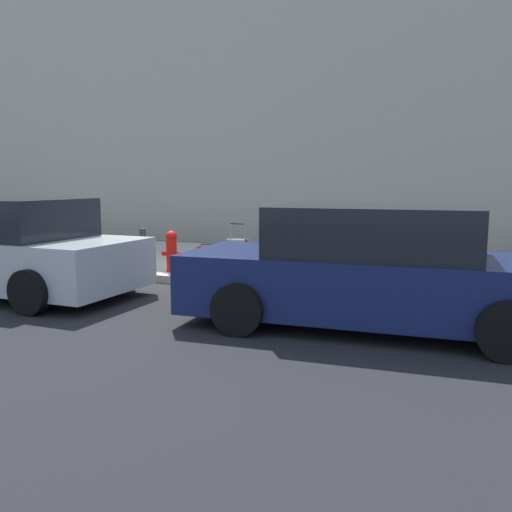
{
  "coord_description": "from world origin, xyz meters",
  "views": [
    {
      "loc": [
        -4.73,
        8.24,
        1.82
      ],
      "look_at": [
        -1.85,
        0.55,
        0.67
      ],
      "focal_mm": 36.92,
      "sensor_mm": 36.0,
      "label": 1
    }
  ],
  "objects_px": {
    "suitcase_teal_2": "(308,261)",
    "parked_car_silver_1": "(12,250)",
    "suitcase_olive_3": "(283,263)",
    "suitcase_maroon_6": "(212,260)",
    "suitcase_navy_0": "(362,261)",
    "parked_car_navy_0": "(372,271)",
    "suitcase_black_1": "(334,262)",
    "bollard_post": "(143,250)",
    "suitcase_silver_5": "(238,257)",
    "suitcase_red_4": "(261,262)",
    "fire_hydrant": "(172,250)"
  },
  "relations": [
    {
      "from": "suitcase_olive_3",
      "to": "bollard_post",
      "type": "height_order",
      "value": "bollard_post"
    },
    {
      "from": "suitcase_teal_2",
      "to": "parked_car_navy_0",
      "type": "height_order",
      "value": "parked_car_navy_0"
    },
    {
      "from": "suitcase_navy_0",
      "to": "suitcase_black_1",
      "type": "bearing_deg",
      "value": 9.79
    },
    {
      "from": "suitcase_black_1",
      "to": "suitcase_teal_2",
      "type": "distance_m",
      "value": 0.48
    },
    {
      "from": "parked_car_navy_0",
      "to": "suitcase_maroon_6",
      "type": "bearing_deg",
      "value": -33.19
    },
    {
      "from": "bollard_post",
      "to": "parked_car_silver_1",
      "type": "xyz_separation_m",
      "value": [
        1.22,
        1.96,
        0.18
      ]
    },
    {
      "from": "suitcase_olive_3",
      "to": "suitcase_maroon_6",
      "type": "relative_size",
      "value": 1.07
    },
    {
      "from": "suitcase_maroon_6",
      "to": "parked_car_silver_1",
      "type": "height_order",
      "value": "parked_car_silver_1"
    },
    {
      "from": "suitcase_maroon_6",
      "to": "bollard_post",
      "type": "height_order",
      "value": "bollard_post"
    },
    {
      "from": "suitcase_navy_0",
      "to": "fire_hydrant",
      "type": "relative_size",
      "value": 1.31
    },
    {
      "from": "suitcase_navy_0",
      "to": "parked_car_navy_0",
      "type": "height_order",
      "value": "parked_car_navy_0"
    },
    {
      "from": "suitcase_olive_3",
      "to": "suitcase_silver_5",
      "type": "relative_size",
      "value": 0.64
    },
    {
      "from": "suitcase_navy_0",
      "to": "parked_car_silver_1",
      "type": "bearing_deg",
      "value": 21.75
    },
    {
      "from": "bollard_post",
      "to": "parked_car_silver_1",
      "type": "relative_size",
      "value": 0.19
    },
    {
      "from": "suitcase_navy_0",
      "to": "suitcase_silver_5",
      "type": "height_order",
      "value": "suitcase_navy_0"
    },
    {
      "from": "parked_car_navy_0",
      "to": "suitcase_silver_5",
      "type": "bearing_deg",
      "value": -38.45
    },
    {
      "from": "bollard_post",
      "to": "fire_hydrant",
      "type": "bearing_deg",
      "value": -164.18
    },
    {
      "from": "suitcase_navy_0",
      "to": "parked_car_navy_0",
      "type": "xyz_separation_m",
      "value": [
        -0.46,
        2.13,
        0.19
      ]
    },
    {
      "from": "suitcase_black_1",
      "to": "fire_hydrant",
      "type": "xyz_separation_m",
      "value": [
        3.14,
        -0.06,
        0.06
      ]
    },
    {
      "from": "suitcase_navy_0",
      "to": "suitcase_maroon_6",
      "type": "relative_size",
      "value": 1.77
    },
    {
      "from": "suitcase_navy_0",
      "to": "bollard_post",
      "type": "bearing_deg",
      "value": 2.34
    },
    {
      "from": "suitcase_black_1",
      "to": "suitcase_red_4",
      "type": "xyz_separation_m",
      "value": [
        1.35,
        -0.13,
        -0.09
      ]
    },
    {
      "from": "suitcase_teal_2",
      "to": "suitcase_olive_3",
      "type": "xyz_separation_m",
      "value": [
        0.44,
        0.06,
        -0.06
      ]
    },
    {
      "from": "suitcase_navy_0",
      "to": "suitcase_olive_3",
      "type": "xyz_separation_m",
      "value": [
        1.36,
        0.05,
        -0.11
      ]
    },
    {
      "from": "suitcase_black_1",
      "to": "bollard_post",
      "type": "height_order",
      "value": "bollard_post"
    },
    {
      "from": "suitcase_olive_3",
      "to": "bollard_post",
      "type": "relative_size",
      "value": 0.75
    },
    {
      "from": "suitcase_teal_2",
      "to": "bollard_post",
      "type": "relative_size",
      "value": 1.11
    },
    {
      "from": "suitcase_black_1",
      "to": "suitcase_olive_3",
      "type": "distance_m",
      "value": 0.91
    },
    {
      "from": "parked_car_navy_0",
      "to": "suitcase_teal_2",
      "type": "bearing_deg",
      "value": -57.04
    },
    {
      "from": "suitcase_navy_0",
      "to": "bollard_post",
      "type": "distance_m",
      "value": 4.13
    },
    {
      "from": "suitcase_teal_2",
      "to": "fire_hydrant",
      "type": "height_order",
      "value": "suitcase_teal_2"
    },
    {
      "from": "suitcase_silver_5",
      "to": "parked_car_navy_0",
      "type": "bearing_deg",
      "value": 141.55
    },
    {
      "from": "suitcase_olive_3",
      "to": "parked_car_silver_1",
      "type": "height_order",
      "value": "parked_car_silver_1"
    },
    {
      "from": "suitcase_teal_2",
      "to": "suitcase_maroon_6",
      "type": "distance_m",
      "value": 1.82
    },
    {
      "from": "suitcase_olive_3",
      "to": "parked_car_navy_0",
      "type": "xyz_separation_m",
      "value": [
        -1.82,
        2.08,
        0.3
      ]
    },
    {
      "from": "suitcase_navy_0",
      "to": "parked_car_navy_0",
      "type": "distance_m",
      "value": 2.19
    },
    {
      "from": "suitcase_navy_0",
      "to": "suitcase_black_1",
      "type": "relative_size",
      "value": 1.34
    },
    {
      "from": "suitcase_teal_2",
      "to": "suitcase_silver_5",
      "type": "bearing_deg",
      "value": -0.77
    },
    {
      "from": "suitcase_olive_3",
      "to": "bollard_post",
      "type": "distance_m",
      "value": 2.77
    },
    {
      "from": "suitcase_maroon_6",
      "to": "parked_car_navy_0",
      "type": "height_order",
      "value": "parked_car_navy_0"
    },
    {
      "from": "suitcase_red_4",
      "to": "fire_hydrant",
      "type": "height_order",
      "value": "fire_hydrant"
    },
    {
      "from": "fire_hydrant",
      "to": "parked_car_silver_1",
      "type": "xyz_separation_m",
      "value": [
        1.75,
        2.11,
        0.19
      ]
    },
    {
      "from": "suitcase_black_1",
      "to": "suitcase_maroon_6",
      "type": "height_order",
      "value": "suitcase_black_1"
    },
    {
      "from": "suitcase_red_4",
      "to": "suitcase_maroon_6",
      "type": "xyz_separation_m",
      "value": [
        0.93,
        0.08,
        -0.0
      ]
    },
    {
      "from": "suitcase_olive_3",
      "to": "suitcase_maroon_6",
      "type": "bearing_deg",
      "value": -0.45
    },
    {
      "from": "suitcase_silver_5",
      "to": "parked_car_silver_1",
      "type": "relative_size",
      "value": 0.22
    },
    {
      "from": "suitcase_olive_3",
      "to": "fire_hydrant",
      "type": "xyz_separation_m",
      "value": [
        2.23,
        -0.03,
        0.13
      ]
    },
    {
      "from": "suitcase_navy_0",
      "to": "suitcase_teal_2",
      "type": "relative_size",
      "value": 1.13
    },
    {
      "from": "suitcase_teal_2",
      "to": "parked_car_silver_1",
      "type": "height_order",
      "value": "parked_car_silver_1"
    },
    {
      "from": "suitcase_red_4",
      "to": "fire_hydrant",
      "type": "bearing_deg",
      "value": 2.09
    }
  ]
}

